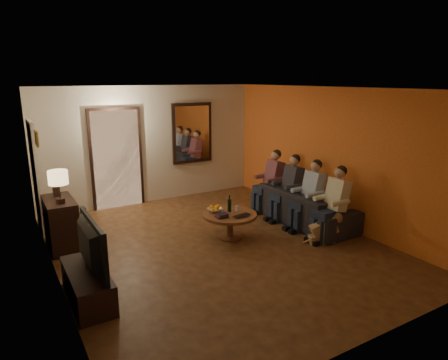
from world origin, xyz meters
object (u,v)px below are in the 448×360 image
person_b (310,197)px  coffee_table (230,226)px  bowl (215,210)px  dresser (61,224)px  wine_bottle (229,203)px  table_lamp (59,187)px  tv (84,246)px  person_c (290,190)px  person_d (271,183)px  sofa (303,206)px  person_a (334,206)px  laptop (243,216)px  tv_stand (88,285)px  dog (324,227)px

person_b → coffee_table: 1.63m
coffee_table → bowl: size_ratio=3.68×
dresser → coffee_table: (2.62, -1.07, -0.19)m
wine_bottle → table_lamp: bearing=164.3°
tv → bowl: size_ratio=4.51×
person_c → bowl: (-1.73, -0.04, -0.12)m
person_d → coffee_table: (-1.55, -0.86, -0.38)m
sofa → bowl: bearing=81.7°
tv → person_a: (4.17, -0.11, -0.14)m
person_a → dresser: bearing=154.3°
tv → sofa: bearing=-79.5°
person_a → laptop: 1.60m
tv_stand → dog: dog is taller
person_d → dog: person_d is taller
person_b → bowl: bearing=162.0°
person_c → tv_stand: bearing=-165.4°
person_d → dresser: bearing=177.1°
table_lamp → person_a: bearing=-23.2°
person_b → person_d: bearing=90.0°
laptop → sofa: bearing=0.6°
person_c → dog: 1.35m
person_d → sofa: bearing=-83.7°
table_lamp → person_b: 4.37m
table_lamp → bowl: (2.44, -0.63, -0.62)m
tv → sofa: tv is taller
table_lamp → person_c: (4.17, -0.59, -0.50)m
coffee_table → tv_stand: bearing=-162.5°
person_c → coffee_table: size_ratio=1.26×
coffee_table → wine_bottle: wine_bottle is taller
person_b → dog: (-0.28, -0.68, -0.32)m
tv_stand → person_a: person_a is taller
person_c → wine_bottle: (-1.50, -0.16, 0.01)m
sofa → laptop: (-1.55, -0.24, 0.13)m
person_d → dog: size_ratio=2.14×
tv → laptop: 2.79m
table_lamp → tv: table_lamp is taller
sofa → dog: bearing=158.4°
table_lamp → wine_bottle: (2.67, -0.75, -0.50)m
person_a → person_d: bearing=90.0°
dresser → person_c: 4.25m
tv_stand → laptop: bearing=11.4°
coffee_table → bowl: (-0.18, 0.22, 0.26)m
person_a → wine_bottle: (-1.50, 1.04, 0.01)m
tv → person_d: 4.50m
tv_stand → sofa: 4.34m
tv_stand → person_a: (4.17, -0.11, 0.40)m
bowl → tv: bearing=-156.8°
person_b → laptop: (-1.45, 0.06, -0.14)m
dog → tv: bearing=-162.3°
person_a → coffee_table: bearing=148.7°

